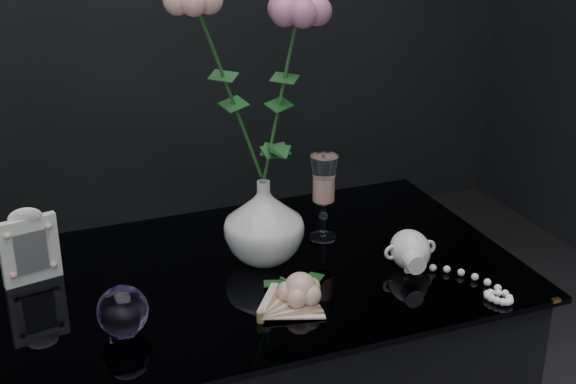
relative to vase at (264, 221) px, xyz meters
name	(u,v)px	position (x,y,z in m)	size (l,w,h in m)	color
vase	(264,221)	(0.00, 0.00, 0.00)	(0.15, 0.15, 0.16)	white
wine_glass	(324,198)	(0.14, 0.04, 0.01)	(0.05, 0.05, 0.17)	white
picture_frame	(29,245)	(-0.41, 0.07, -0.01)	(0.11, 0.08, 0.14)	white
paperweight	(123,311)	(-0.29, -0.16, -0.04)	(0.08, 0.08, 0.08)	#9877C1
paper_fan	(261,316)	(-0.08, -0.20, -0.07)	(0.21, 0.17, 0.02)	beige
loose_rose	(300,289)	(0.00, -0.18, -0.05)	(0.13, 0.17, 0.06)	#E6B395
pearl_jar	(410,248)	(0.24, -0.13, -0.04)	(0.25, 0.26, 0.07)	white
roses	(255,71)	(-0.01, 0.00, 0.28)	(0.28, 0.13, 0.42)	#E79F95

